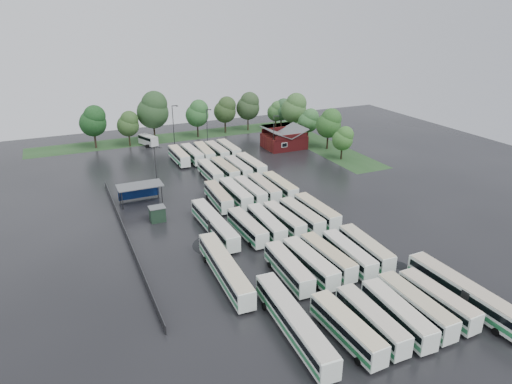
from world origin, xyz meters
name	(u,v)px	position (x,y,z in m)	size (l,w,h in m)	color
ground	(275,234)	(0.00, 0.00, 0.00)	(160.00, 160.00, 0.00)	black
brick_building	(284,141)	(24.00, 42.77, 1.87)	(10.07, 8.60, 5.39)	maroon
wash_shed	(140,187)	(-17.20, 22.02, 2.99)	(8.20, 4.20, 3.58)	#2D2D30
utility_hut	(157,214)	(-16.20, 12.60, 1.32)	(2.70, 2.20, 2.62)	black
grass_strip_north	(179,137)	(2.00, 64.80, 0.01)	(80.00, 10.00, 0.01)	#1E3E1B
grass_strip_east	(317,143)	(34.00, 42.80, 0.01)	(10.00, 50.00, 0.01)	#1E3E1B
west_fence	(127,236)	(-22.20, 8.00, 0.60)	(0.10, 50.00, 1.20)	#2D2D30
bus_r0c0	(347,328)	(-4.48, -26.00, 1.69)	(2.73, 11.10, 3.07)	white
bus_r0c1	(371,320)	(-1.19, -25.95, 1.66)	(2.42, 10.89, 3.02)	white
bus_r0c2	(397,314)	(2.16, -26.31, 1.69)	(2.88, 11.12, 3.07)	white
bus_r0c3	(415,306)	(5.04, -26.01, 1.72)	(2.45, 11.26, 3.13)	white
bus_r0c4	(438,300)	(8.35, -26.19, 1.66)	(2.73, 10.92, 3.02)	white
bus_r1c0	(288,268)	(-4.41, -12.50, 1.67)	(2.73, 11.01, 3.04)	white
bus_r1c1	(310,263)	(-1.18, -12.61, 1.71)	(2.71, 11.24, 3.11)	white
bus_r1c2	(327,257)	(1.90, -12.17, 1.67)	(2.75, 11.00, 3.04)	white
bus_r1c3	(348,254)	(5.06, -12.73, 1.66)	(2.59, 10.93, 3.03)	white
bus_r1c4	(365,248)	(8.26, -12.40, 1.69)	(2.83, 11.15, 3.08)	white
bus_r2c0	(247,227)	(-4.53, 1.06, 1.65)	(2.64, 10.84, 3.00)	white
bus_r2c1	(266,223)	(-1.28, 0.86, 1.69)	(2.63, 11.08, 3.07)	white
bus_r2c2	(284,220)	(2.00, 1.04, 1.64)	(2.71, 10.81, 2.98)	white
bus_r2c3	(301,216)	(5.23, 0.91, 1.71)	(2.73, 11.23, 3.11)	white
bus_r2c4	(317,211)	(8.53, 1.45, 1.73)	(2.66, 11.35, 3.14)	white
bus_r3c0	(218,196)	(-4.36, 14.77, 1.66)	(2.77, 10.96, 3.03)	white
bus_r3c1	(235,193)	(-1.02, 14.70, 1.73)	(2.51, 11.32, 3.14)	white
bus_r3c2	(250,191)	(2.05, 14.95, 1.63)	(2.58, 10.73, 2.97)	white
bus_r3c3	(264,188)	(5.03, 14.98, 1.68)	(2.48, 11.00, 3.05)	white
bus_r3c4	(280,186)	(8.28, 14.69, 1.68)	(2.50, 10.99, 3.05)	white
bus_r4c1	(210,172)	(-1.21, 28.43, 1.64)	(2.32, 10.72, 2.98)	white
bus_r4c2	(225,170)	(1.99, 28.22, 1.70)	(2.75, 11.17, 3.09)	white
bus_r4c3	(238,168)	(5.09, 28.29, 1.65)	(2.45, 10.79, 3.00)	white
bus_r4c4	(251,165)	(8.32, 28.64, 1.73)	(2.77, 11.36, 3.14)	white
bus_r5c0	(179,156)	(-4.20, 42.05, 1.65)	(2.39, 10.81, 3.00)	white
bus_r5c1	(192,154)	(-1.02, 41.99, 1.66)	(2.62, 10.91, 3.02)	white
bus_r5c2	(204,153)	(1.93, 41.74, 1.72)	(2.94, 11.31, 3.12)	white
bus_r5c3	(217,151)	(5.17, 41.82, 1.65)	(2.55, 10.83, 3.00)	white
bus_r5c4	(229,149)	(8.30, 42.12, 1.67)	(2.40, 10.91, 3.03)	white
artic_bus_west_a	(293,322)	(-9.25, -22.69, 1.71)	(3.18, 16.74, 3.09)	white
artic_bus_west_b	(214,224)	(-8.90, 4.29, 1.66)	(2.64, 16.22, 3.00)	white
artic_bus_west_c	(225,268)	(-12.20, -9.19, 1.72)	(2.98, 16.76, 3.10)	white
artic_bus_east	(466,294)	(12.25, -26.75, 1.74)	(2.88, 16.96, 3.14)	white
minibus	(148,140)	(-7.64, 59.76, 1.47)	(4.31, 6.46, 2.65)	silver
tree_north_0	(93,121)	(-20.43, 62.61, 7.20)	(6.76, 6.76, 11.20)	#3A2A20
tree_north_1	(128,124)	(-12.11, 60.87, 6.02)	(5.65, 5.65, 9.36)	#3C2E1C
tree_north_2	(153,110)	(-5.22, 61.66, 8.91)	(8.36, 8.36, 13.84)	#2D2216
tree_north_3	(198,113)	(7.07, 62.16, 6.79)	(6.37, 6.37, 10.55)	#2F211A
tree_north_4	(226,110)	(15.82, 63.41, 6.79)	(6.38, 6.38, 10.56)	#34281B
tree_north_5	(248,106)	(22.93, 63.26, 7.30)	(6.85, 6.85, 11.34)	#38271C
tree_north_6	(276,111)	(31.12, 61.24, 5.47)	(5.13, 5.13, 8.50)	#322415
tree_east_0	(343,138)	(32.13, 28.19, 5.23)	(4.92, 4.91, 8.14)	black
tree_east_1	(329,123)	(33.88, 37.08, 6.78)	(6.37, 6.37, 10.54)	black
tree_east_2	(309,120)	(32.91, 45.47, 5.80)	(5.45, 5.45, 9.03)	#352012
tree_east_3	(295,108)	(32.80, 53.39, 7.68)	(7.20, 7.20, 11.93)	#311E13
tree_east_4	(282,109)	(32.67, 60.66, 5.91)	(5.55, 5.55, 9.19)	black
lamp_post_ne	(274,132)	(19.57, 39.76, 5.48)	(1.45, 0.28, 9.43)	#2D2D30
lamp_post_nw	(156,167)	(-13.19, 24.86, 5.48)	(1.45, 0.28, 9.43)	#2D2D30
lamp_post_back_w	(174,123)	(-1.64, 55.04, 6.34)	(1.68, 0.33, 10.93)	#2D2D30
lamp_post_back_e	(207,124)	(7.02, 53.80, 5.48)	(1.45, 0.28, 9.44)	#2D2D30
puddle_0	(366,312)	(0.67, -22.80, 0.00)	(6.01, 6.01, 0.01)	black
puddle_1	(417,290)	(9.58, -21.72, 0.00)	(3.01, 3.01, 0.01)	black
puddle_2	(216,245)	(-10.09, 0.50, 0.00)	(7.16, 7.16, 0.01)	black
puddle_3	(298,239)	(2.34, -3.15, 0.00)	(4.05, 4.05, 0.01)	black
puddle_4	(399,266)	(11.55, -16.10, 0.00)	(2.25, 2.25, 0.01)	black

